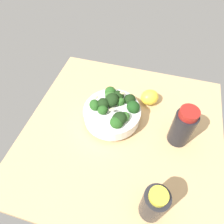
% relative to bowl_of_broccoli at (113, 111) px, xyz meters
% --- Properties ---
extents(ground_plane, '(0.61, 0.61, 0.03)m').
position_rel_bowl_of_broccoli_xyz_m(ground_plane, '(0.04, 0.04, -0.06)').
color(ground_plane, tan).
extents(bowl_of_broccoli, '(0.18, 0.18, 0.10)m').
position_rel_bowl_of_broccoli_xyz_m(bowl_of_broccoli, '(0.00, 0.00, 0.00)').
color(bowl_of_broccoli, white).
rests_on(bowl_of_broccoli, ground_plane).
extents(lemon_wedge, '(0.08, 0.08, 0.05)m').
position_rel_bowl_of_broccoli_xyz_m(lemon_wedge, '(-0.10, 0.10, -0.02)').
color(lemon_wedge, yellow).
rests_on(lemon_wedge, ground_plane).
extents(bottle_tall, '(0.06, 0.06, 0.14)m').
position_rel_bowl_of_broccoli_xyz_m(bottle_tall, '(0.02, 0.21, 0.03)').
color(bottle_tall, black).
rests_on(bottle_tall, ground_plane).
extents(bottle_short, '(0.06, 0.06, 0.12)m').
position_rel_bowl_of_broccoli_xyz_m(bottle_short, '(0.24, 0.16, 0.02)').
color(bottle_short, black).
rests_on(bottle_short, ground_plane).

